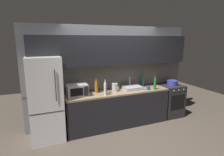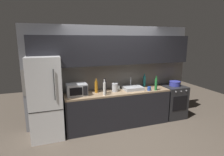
{
  "view_description": "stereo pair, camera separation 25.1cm",
  "coord_description": "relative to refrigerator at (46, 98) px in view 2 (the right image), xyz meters",
  "views": [
    {
      "loc": [
        -1.81,
        -3.07,
        2.16
      ],
      "look_at": [
        -0.16,
        0.9,
        1.25
      ],
      "focal_mm": 29.28,
      "sensor_mm": 36.0,
      "label": 1
    },
    {
      "loc": [
        -1.57,
        -3.16,
        2.16
      ],
      "look_at": [
        -0.16,
        0.9,
        1.25
      ],
      "focal_mm": 29.28,
      "sensor_mm": 36.0,
      "label": 2
    }
  ],
  "objects": [
    {
      "name": "wine_bottle_dark",
      "position": [
        1.33,
        -0.07,
        0.15
      ],
      "size": [
        0.08,
        0.08,
        0.37
      ],
      "color": "black",
      "rests_on": "counter_run"
    },
    {
      "name": "wine_bottle_white",
      "position": [
        1.28,
        -0.2,
        0.15
      ],
      "size": [
        0.06,
        0.06,
        0.37
      ],
      "color": "silver",
      "rests_on": "counter_run"
    },
    {
      "name": "kettle",
      "position": [
        1.61,
        0.01,
        0.09
      ],
      "size": [
        0.18,
        0.15,
        0.23
      ],
      "color": "#B7BABF",
      "rests_on": "counter_run"
    },
    {
      "name": "microwave",
      "position": [
        0.68,
        0.02,
        0.13
      ],
      "size": [
        0.46,
        0.35,
        0.27
      ],
      "color": "#A8AAAF",
      "rests_on": "counter_run"
    },
    {
      "name": "refrigerator",
      "position": [
        0.0,
        0.0,
        0.0
      ],
      "size": [
        0.68,
        0.69,
        1.82
      ],
      "color": "white",
      "rests_on": "ground"
    },
    {
      "name": "cooking_pot",
      "position": [
        3.37,
        0.0,
        0.06
      ],
      "size": [
        0.3,
        0.3,
        0.13
      ],
      "color": "#333899",
      "rests_on": "oven_range"
    },
    {
      "name": "counter_run",
      "position": [
        1.69,
        0.0,
        -0.46
      ],
      "size": [
        2.62,
        0.6,
        0.9
      ],
      "color": "black",
      "rests_on": "ground"
    },
    {
      "name": "ground_plane",
      "position": [
        1.69,
        -0.9,
        -0.91
      ],
      "size": [
        10.0,
        10.0,
        0.0
      ],
      "primitive_type": "plane",
      "color": "#4C4238"
    },
    {
      "name": "wine_bottle_amber",
      "position": [
        1.15,
        0.08,
        0.13
      ],
      "size": [
        0.07,
        0.07,
        0.34
      ],
      "color": "#B27019",
      "rests_on": "counter_run"
    },
    {
      "name": "back_wall",
      "position": [
        1.69,
        0.3,
        0.64
      ],
      "size": [
        4.36,
        0.44,
        2.5
      ],
      "color": "slate",
      "rests_on": "ground"
    },
    {
      "name": "oven_range",
      "position": [
        3.34,
        -0.0,
        -0.46
      ],
      "size": [
        0.6,
        0.62,
        0.9
      ],
      "color": "#232326",
      "rests_on": "ground"
    },
    {
      "name": "wine_bottle_teal",
      "position": [
        2.54,
        0.22,
        0.14
      ],
      "size": [
        0.07,
        0.07,
        0.36
      ],
      "color": "#19666B",
      "rests_on": "counter_run"
    },
    {
      "name": "mug_clear",
      "position": [
        1.75,
        0.15,
        0.03
      ],
      "size": [
        0.09,
        0.09,
        0.09
      ],
      "primitive_type": "cylinder",
      "color": "silver",
      "rests_on": "counter_run"
    },
    {
      "name": "mug_blue",
      "position": [
        2.46,
        -0.18,
        0.04
      ],
      "size": [
        0.09,
        0.09,
        0.1
      ],
      "primitive_type": "cylinder",
      "color": "#234299",
      "rests_on": "counter_run"
    },
    {
      "name": "sink_basin",
      "position": [
        2.1,
        0.03,
        0.03
      ],
      "size": [
        0.48,
        0.38,
        0.3
      ],
      "color": "#ADAFB5",
      "rests_on": "counter_run"
    },
    {
      "name": "wine_bottle_green",
      "position": [
        2.63,
        -0.21,
        0.15
      ],
      "size": [
        0.07,
        0.07,
        0.37
      ],
      "color": "#1E6B2D",
      "rests_on": "counter_run"
    }
  ]
}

